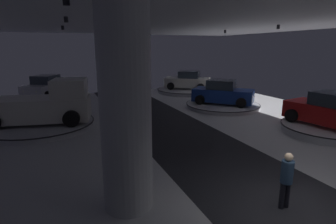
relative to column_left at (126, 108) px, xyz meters
name	(u,v)px	position (x,y,z in m)	size (l,w,h in m)	color
ground	(295,215)	(3.90, -2.12, -2.77)	(24.00, 44.00, 0.06)	silver
column_left	(126,108)	(0.00, 0.00, 0.00)	(1.32, 1.32, 5.50)	#ADADB2
display_platform_deep_right	(187,90)	(10.15, 16.69, -2.56)	(5.83, 5.83, 0.34)	#B7B7BC
display_car_deep_right	(188,81)	(10.18, 16.67, -1.64)	(4.44, 3.96, 1.71)	silver
display_platform_mid_right	(328,129)	(11.03, 2.44, -2.54)	(4.49, 4.49, 0.38)	silver
display_car_mid_right	(331,111)	(11.03, 2.41, -1.61)	(2.68, 4.41, 1.71)	red
display_platform_far_right	(223,105)	(9.45, 9.55, -2.59)	(5.27, 5.27, 0.29)	#B7B7BC
display_car_far_right	(223,93)	(9.42, 9.58, -1.70)	(4.23, 4.26, 1.71)	navy
display_platform_far_left	(40,125)	(-2.60, 9.01, -2.58)	(5.68, 5.68, 0.31)	#B7B7BC
pickup_truck_far_left	(44,105)	(-2.28, 8.94, -1.50)	(5.62, 3.52, 2.30)	silver
display_platform_deep_left	(47,98)	(-2.41, 17.26, -2.55)	(4.49, 4.49, 0.35)	silver
display_car_deep_left	(46,87)	(-2.40, 17.29, -1.63)	(3.66, 4.55, 1.71)	silver
visitor_walking_near	(287,177)	(3.85, -1.75, -1.84)	(0.32, 0.32, 1.59)	black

